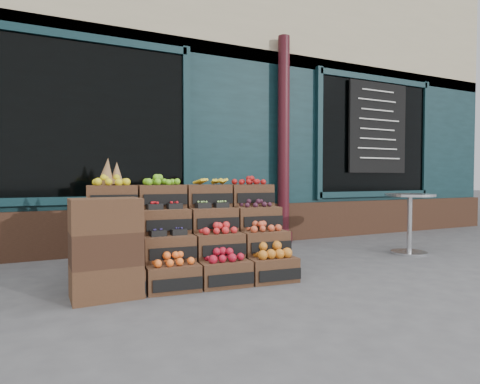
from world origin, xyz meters
name	(u,v)px	position (x,y,z in m)	size (l,w,h in m)	color
ground	(289,280)	(0.00, 0.00, 0.00)	(60.00, 60.00, 0.00)	#4A4A4D
shop_facade	(159,112)	(0.00, 5.11, 2.40)	(12.00, 6.24, 4.80)	black
crate_display	(189,241)	(-0.86, 0.52, 0.37)	(2.00, 1.11, 1.20)	#472C1C
spare_crates	(106,248)	(-1.70, 0.18, 0.42)	(0.57, 0.40, 0.84)	#472C1C
bistro_table	(410,216)	(2.18, 0.48, 0.50)	(0.63, 0.63, 0.80)	#BBBDC2
shopkeeper	(53,172)	(-2.07, 2.86, 1.09)	(0.79, 0.52, 2.17)	#1D6832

